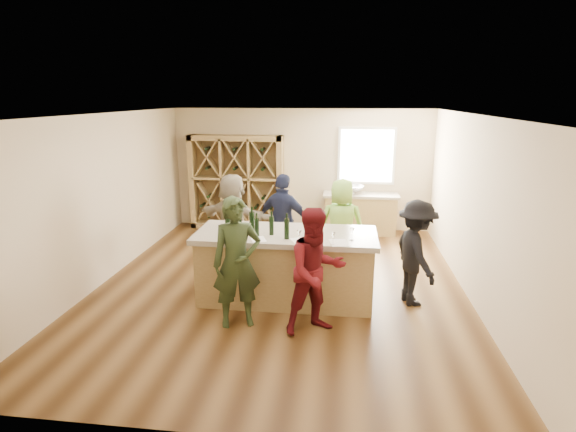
# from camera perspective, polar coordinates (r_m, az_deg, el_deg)

# --- Properties ---
(floor) EXTENTS (6.00, 7.00, 0.10)m
(floor) POSITION_cam_1_polar(r_m,az_deg,el_deg) (7.65, -0.94, -9.08)
(floor) COLOR brown
(floor) RESTS_ON ground
(ceiling) EXTENTS (6.00, 7.00, 0.10)m
(ceiling) POSITION_cam_1_polar(r_m,az_deg,el_deg) (6.99, -1.04, 13.19)
(ceiling) COLOR white
(ceiling) RESTS_ON ground
(wall_back) EXTENTS (6.00, 0.10, 2.80)m
(wall_back) POSITION_cam_1_polar(r_m,az_deg,el_deg) (10.64, 1.70, 5.96)
(wall_back) COLOR beige
(wall_back) RESTS_ON ground
(wall_front) EXTENTS (6.00, 0.10, 2.80)m
(wall_front) POSITION_cam_1_polar(r_m,az_deg,el_deg) (3.88, -8.47, -10.67)
(wall_front) COLOR beige
(wall_front) RESTS_ON ground
(wall_left) EXTENTS (0.10, 7.00, 2.80)m
(wall_left) POSITION_cam_1_polar(r_m,az_deg,el_deg) (8.18, -22.68, 2.04)
(wall_left) COLOR beige
(wall_left) RESTS_ON ground
(wall_right) EXTENTS (0.10, 7.00, 2.80)m
(wall_right) POSITION_cam_1_polar(r_m,az_deg,el_deg) (7.41, 23.08, 0.74)
(wall_right) COLOR beige
(wall_right) RESTS_ON ground
(window_frame) EXTENTS (1.30, 0.06, 1.30)m
(window_frame) POSITION_cam_1_polar(r_m,az_deg,el_deg) (10.48, 9.94, 7.54)
(window_frame) COLOR white
(window_frame) RESTS_ON wall_back
(window_pane) EXTENTS (1.18, 0.01, 1.18)m
(window_pane) POSITION_cam_1_polar(r_m,az_deg,el_deg) (10.45, 9.95, 7.51)
(window_pane) COLOR white
(window_pane) RESTS_ON wall_back
(wine_rack) EXTENTS (2.20, 0.45, 2.20)m
(wine_rack) POSITION_cam_1_polar(r_m,az_deg,el_deg) (10.67, -6.53, 4.26)
(wine_rack) COLOR olive
(wine_rack) RESTS_ON floor
(back_counter_base) EXTENTS (1.60, 0.58, 0.86)m
(back_counter_base) POSITION_cam_1_polar(r_m,az_deg,el_deg) (10.46, 9.13, 0.19)
(back_counter_base) COLOR olive
(back_counter_base) RESTS_ON floor
(back_counter_top) EXTENTS (1.70, 0.62, 0.06)m
(back_counter_top) POSITION_cam_1_polar(r_m,az_deg,el_deg) (10.35, 9.24, 2.65)
(back_counter_top) COLOR #A49A86
(back_counter_top) RESTS_ON back_counter_base
(sink) EXTENTS (0.54, 0.54, 0.19)m
(sink) POSITION_cam_1_polar(r_m,az_deg,el_deg) (10.32, 8.16, 3.35)
(sink) COLOR silver
(sink) RESTS_ON back_counter_top
(faucet) EXTENTS (0.02, 0.02, 0.30)m
(faucet) POSITION_cam_1_polar(r_m,az_deg,el_deg) (10.49, 8.15, 3.85)
(faucet) COLOR silver
(faucet) RESTS_ON back_counter_top
(tasting_counter_base) EXTENTS (2.60, 1.00, 1.00)m
(tasting_counter_base) POSITION_cam_1_polar(r_m,az_deg,el_deg) (6.96, -0.25, -6.69)
(tasting_counter_base) COLOR olive
(tasting_counter_base) RESTS_ON floor
(tasting_counter_top) EXTENTS (2.72, 1.12, 0.08)m
(tasting_counter_top) POSITION_cam_1_polar(r_m,az_deg,el_deg) (6.78, -0.26, -2.44)
(tasting_counter_top) COLOR #A49A86
(tasting_counter_top) RESTS_ON tasting_counter_base
(wine_bottle_a) EXTENTS (0.08, 0.08, 0.32)m
(wine_bottle_a) POSITION_cam_1_polar(r_m,az_deg,el_deg) (6.72, -7.67, -0.96)
(wine_bottle_a) COLOR black
(wine_bottle_a) RESTS_ON tasting_counter_top
(wine_bottle_b) EXTENTS (0.08, 0.08, 0.27)m
(wine_bottle_b) POSITION_cam_1_polar(r_m,az_deg,el_deg) (6.58, -6.15, -1.50)
(wine_bottle_b) COLOR black
(wine_bottle_b) RESTS_ON tasting_counter_top
(wine_bottle_c) EXTENTS (0.09, 0.09, 0.33)m
(wine_bottle_c) POSITION_cam_1_polar(r_m,az_deg,el_deg) (6.68, -4.59, -0.88)
(wine_bottle_c) COLOR black
(wine_bottle_c) RESTS_ON tasting_counter_top
(wine_bottle_d) EXTENTS (0.08, 0.08, 0.27)m
(wine_bottle_d) POSITION_cam_1_polar(r_m,az_deg,el_deg) (6.58, -3.97, -1.42)
(wine_bottle_d) COLOR black
(wine_bottle_d) RESTS_ON tasting_counter_top
(wine_bottle_e) EXTENTS (0.08, 0.08, 0.28)m
(wine_bottle_e) POSITION_cam_1_polar(r_m,az_deg,el_deg) (6.63, -2.11, -1.23)
(wine_bottle_e) COLOR black
(wine_bottle_e) RESTS_ON tasting_counter_top
(wine_glass_b) EXTENTS (0.08, 0.08, 0.19)m
(wine_glass_b) POSITION_cam_1_polar(r_m,az_deg,el_deg) (6.25, 1.42, -2.66)
(wine_glass_b) COLOR white
(wine_glass_b) RESTS_ON tasting_counter_top
(wine_glass_c) EXTENTS (0.09, 0.09, 0.17)m
(wine_glass_c) POSITION_cam_1_polar(r_m,az_deg,el_deg) (6.22, 5.73, -2.90)
(wine_glass_c) COLOR white
(wine_glass_c) RESTS_ON tasting_counter_top
(wine_glass_d) EXTENTS (0.07, 0.07, 0.16)m
(wine_glass_d) POSITION_cam_1_polar(r_m,az_deg,el_deg) (6.53, 3.73, -2.04)
(wine_glass_d) COLOR white
(wine_glass_d) RESTS_ON tasting_counter_top
(wine_glass_e) EXTENTS (0.08, 0.08, 0.18)m
(wine_glass_e) POSITION_cam_1_polar(r_m,az_deg,el_deg) (6.44, 8.14, -2.30)
(wine_glass_e) COLOR white
(wine_glass_e) RESTS_ON tasting_counter_top
(tasting_menu_a) EXTENTS (0.28, 0.33, 0.00)m
(tasting_menu_a) POSITION_cam_1_polar(r_m,az_deg,el_deg) (6.46, -3.81, -2.96)
(tasting_menu_a) COLOR white
(tasting_menu_a) RESTS_ON tasting_counter_top
(tasting_menu_b) EXTENTS (0.36, 0.40, 0.00)m
(tasting_menu_b) POSITION_cam_1_polar(r_m,az_deg,el_deg) (6.37, 1.68, -3.19)
(tasting_menu_b) COLOR white
(tasting_menu_b) RESTS_ON tasting_counter_top
(tasting_menu_c) EXTENTS (0.30, 0.37, 0.00)m
(tasting_menu_c) POSITION_cam_1_polar(r_m,az_deg,el_deg) (6.34, 6.49, -3.37)
(tasting_menu_c) COLOR white
(tasting_menu_c) RESTS_ON tasting_counter_top
(person_near_left) EXTENTS (0.78, 0.68, 1.81)m
(person_near_left) POSITION_cam_1_polar(r_m,az_deg,el_deg) (6.10, -6.50, -5.92)
(person_near_left) COLOR #263319
(person_near_left) RESTS_ON floor
(person_near_right) EXTENTS (0.95, 0.80, 1.71)m
(person_near_right) POSITION_cam_1_polar(r_m,az_deg,el_deg) (5.91, 3.60, -7.05)
(person_near_right) COLOR #590F14
(person_near_right) RESTS_ON floor
(person_server) EXTENTS (0.75, 1.13, 1.61)m
(person_server) POSITION_cam_1_polar(r_m,az_deg,el_deg) (6.98, 15.91, -4.55)
(person_server) COLOR black
(person_server) RESTS_ON floor
(person_far_mid) EXTENTS (1.14, 0.84, 1.75)m
(person_far_mid) POSITION_cam_1_polar(r_m,az_deg,el_deg) (8.08, -0.56, -0.78)
(person_far_mid) COLOR #191E38
(person_far_mid) RESTS_ON floor
(person_far_right) EXTENTS (0.83, 0.55, 1.68)m
(person_far_right) POSITION_cam_1_polar(r_m,az_deg,el_deg) (8.05, 6.80, -1.19)
(person_far_right) COLOR #8CC64C
(person_far_right) RESTS_ON floor
(person_far_left) EXTENTS (1.70, 1.08, 1.72)m
(person_far_left) POSITION_cam_1_polar(r_m,az_deg,el_deg) (8.33, -7.00, -0.50)
(person_far_left) COLOR gray
(person_far_left) RESTS_ON floor
(wine_bottle_f) EXTENTS (0.07, 0.07, 0.30)m
(wine_bottle_f) POSITION_cam_1_polar(r_m,az_deg,el_deg) (6.43, -0.16, -1.64)
(wine_bottle_f) COLOR black
(wine_bottle_f) RESTS_ON tasting_counter_top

